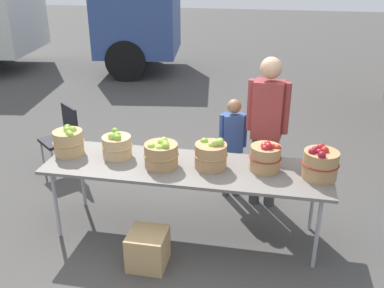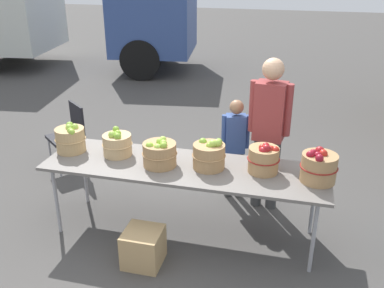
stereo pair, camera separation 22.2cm
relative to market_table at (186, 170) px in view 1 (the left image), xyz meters
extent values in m
plane|color=#474442|center=(0.00, 0.00, -0.71)|extent=(40.00, 40.00, 0.00)
cube|color=slate|center=(0.00, 0.00, 0.02)|extent=(2.70, 0.76, 0.03)
cylinder|color=#99999E|center=(-1.23, -0.30, -0.35)|extent=(0.04, 0.04, 0.72)
cylinder|color=#99999E|center=(1.23, -0.30, -0.35)|extent=(0.04, 0.04, 0.72)
cylinder|color=#99999E|center=(-1.23, 0.30, -0.35)|extent=(0.04, 0.04, 0.72)
cylinder|color=#99999E|center=(1.23, 0.30, -0.35)|extent=(0.04, 0.04, 0.72)
cylinder|color=tan|center=(-1.20, 0.05, 0.16)|extent=(0.29, 0.29, 0.24)
torus|color=tan|center=(-1.20, 0.05, 0.17)|extent=(0.31, 0.31, 0.01)
sphere|color=#9EC647|center=(-1.16, 0.08, 0.29)|extent=(0.07, 0.07, 0.07)
sphere|color=#9EC647|center=(-1.21, 0.05, 0.29)|extent=(0.07, 0.07, 0.07)
sphere|color=#9EC647|center=(-1.20, 0.04, 0.27)|extent=(0.07, 0.07, 0.07)
sphere|color=#7AA833|center=(-1.23, 0.11, 0.29)|extent=(0.08, 0.08, 0.08)
sphere|color=#8CB738|center=(-1.16, -0.01, 0.29)|extent=(0.06, 0.06, 0.06)
sphere|color=#8CB738|center=(-1.13, -0.04, 0.28)|extent=(0.07, 0.07, 0.07)
sphere|color=#7AA833|center=(-1.17, 0.10, 0.27)|extent=(0.07, 0.07, 0.07)
cylinder|color=tan|center=(-0.71, 0.08, 0.14)|extent=(0.28, 0.28, 0.21)
torus|color=tan|center=(-0.71, 0.08, 0.15)|extent=(0.30, 0.30, 0.01)
sphere|color=#7AA833|center=(-0.75, 0.17, 0.27)|extent=(0.07, 0.07, 0.07)
sphere|color=#7AA833|center=(-0.67, 0.02, 0.26)|extent=(0.07, 0.07, 0.07)
sphere|color=#8CB738|center=(-0.70, 0.09, 0.26)|extent=(0.07, 0.07, 0.07)
sphere|color=#9EC647|center=(-0.74, 0.04, 0.27)|extent=(0.08, 0.08, 0.08)
sphere|color=#7AA833|center=(-0.71, 0.08, 0.25)|extent=(0.08, 0.08, 0.08)
cylinder|color=#A87F51|center=(-0.23, -0.04, 0.15)|extent=(0.32, 0.32, 0.23)
torus|color=#A87F51|center=(-0.23, -0.04, 0.16)|extent=(0.34, 0.34, 0.01)
sphere|color=#9EC647|center=(-0.22, 0.05, 0.26)|extent=(0.07, 0.07, 0.07)
sphere|color=#9EC647|center=(-0.22, -0.12, 0.25)|extent=(0.07, 0.07, 0.07)
sphere|color=#8CB738|center=(-0.23, -0.02, 0.27)|extent=(0.07, 0.07, 0.07)
sphere|color=#8CB738|center=(-0.30, -0.11, 0.26)|extent=(0.08, 0.08, 0.08)
sphere|color=#9EC647|center=(-0.18, -0.06, 0.27)|extent=(0.07, 0.07, 0.07)
sphere|color=#8CB738|center=(-0.16, -0.11, 0.28)|extent=(0.07, 0.07, 0.07)
cylinder|color=#A87F51|center=(0.23, 0.03, 0.15)|extent=(0.30, 0.30, 0.24)
torus|color=#A87F51|center=(0.23, 0.03, 0.17)|extent=(0.32, 0.32, 0.01)
sphere|color=#9EC647|center=(0.31, 0.03, 0.30)|extent=(0.08, 0.08, 0.08)
sphere|color=#9EC647|center=(0.27, 0.01, 0.29)|extent=(0.07, 0.07, 0.07)
sphere|color=#8CB738|center=(0.24, 0.02, 0.27)|extent=(0.07, 0.07, 0.07)
sphere|color=#7AA833|center=(0.16, 0.08, 0.27)|extent=(0.08, 0.08, 0.08)
sphere|color=#8CB738|center=(0.31, 0.08, 0.28)|extent=(0.07, 0.07, 0.07)
sphere|color=#8CB738|center=(0.24, 0.00, 0.27)|extent=(0.07, 0.07, 0.07)
sphere|color=#7AA833|center=(0.25, 0.03, 0.27)|extent=(0.07, 0.07, 0.07)
cylinder|color=#A87F51|center=(0.73, 0.07, 0.16)|extent=(0.28, 0.28, 0.24)
torus|color=maroon|center=(0.73, 0.07, 0.17)|extent=(0.30, 0.30, 0.01)
sphere|color=maroon|center=(0.73, 0.01, 0.27)|extent=(0.08, 0.08, 0.08)
sphere|color=#B22319|center=(0.74, 0.12, 0.27)|extent=(0.07, 0.07, 0.07)
sphere|color=maroon|center=(0.74, 0.09, 0.28)|extent=(0.07, 0.07, 0.07)
sphere|color=maroon|center=(0.76, 0.02, 0.29)|extent=(0.08, 0.08, 0.08)
sphere|color=#B22319|center=(0.83, 0.05, 0.27)|extent=(0.07, 0.07, 0.07)
sphere|color=#B22319|center=(0.72, 0.04, 0.29)|extent=(0.07, 0.07, 0.07)
sphere|color=#B22319|center=(0.79, 0.06, 0.27)|extent=(0.08, 0.08, 0.08)
cylinder|color=#A87F51|center=(1.22, 0.01, 0.16)|extent=(0.31, 0.31, 0.26)
torus|color=maroon|center=(1.22, 0.01, 0.18)|extent=(0.33, 0.33, 0.01)
sphere|color=maroon|center=(1.21, 0.06, 0.30)|extent=(0.08, 0.08, 0.08)
sphere|color=maroon|center=(1.21, -0.11, 0.31)|extent=(0.07, 0.07, 0.07)
sphere|color=#B22319|center=(1.23, 0.04, 0.30)|extent=(0.07, 0.07, 0.07)
sphere|color=#B22319|center=(1.24, 0.02, 0.30)|extent=(0.08, 0.08, 0.08)
sphere|color=maroon|center=(1.13, -0.03, 0.30)|extent=(0.07, 0.07, 0.07)
sphere|color=maroon|center=(1.19, -0.01, 0.29)|extent=(0.07, 0.07, 0.07)
sphere|color=maroon|center=(1.16, 0.02, 0.30)|extent=(0.06, 0.06, 0.06)
cylinder|color=#3F3F3F|center=(0.80, 0.70, -0.31)|extent=(0.12, 0.12, 0.82)
cylinder|color=#3F3F3F|center=(0.64, 0.72, -0.31)|extent=(0.12, 0.12, 0.82)
cube|color=maroon|center=(0.72, 0.71, 0.41)|extent=(0.33, 0.26, 0.61)
sphere|color=tan|center=(0.72, 0.71, 0.85)|extent=(0.22, 0.22, 0.22)
cylinder|color=maroon|center=(0.90, 0.68, 0.44)|extent=(0.08, 0.08, 0.54)
cylinder|color=maroon|center=(0.54, 0.73, 0.44)|extent=(0.08, 0.08, 0.54)
cylinder|color=#3F3F3F|center=(0.42, 0.84, -0.43)|extent=(0.08, 0.08, 0.57)
cylinder|color=#3F3F3F|center=(0.30, 0.82, -0.43)|extent=(0.08, 0.08, 0.57)
cube|color=#334C8C|center=(0.36, 0.83, 0.07)|extent=(0.24, 0.20, 0.43)
sphere|color=#936B4C|center=(0.36, 0.83, 0.38)|extent=(0.16, 0.16, 0.16)
cylinder|color=#334C8C|center=(0.48, 0.86, 0.10)|extent=(0.06, 0.06, 0.38)
cylinder|color=#334C8C|center=(0.24, 0.80, 0.10)|extent=(0.06, 0.06, 0.38)
cube|color=#334C8C|center=(-2.46, 6.40, 0.54)|extent=(2.07, 2.33, 1.60)
cube|color=black|center=(-1.62, 6.52, 0.86)|extent=(0.28, 1.75, 0.80)
cylinder|color=black|center=(-2.75, 7.32, -0.26)|extent=(0.93, 0.40, 0.90)
cylinder|color=black|center=(-2.49, 5.44, -0.26)|extent=(0.93, 0.40, 0.90)
cube|color=black|center=(-1.85, 1.00, -0.27)|extent=(0.56, 0.56, 0.04)
cube|color=black|center=(-1.74, 1.14, -0.05)|extent=(0.33, 0.28, 0.40)
cylinder|color=gray|center=(-2.09, 0.98, -0.50)|extent=(0.02, 0.02, 0.42)
cylinder|color=gray|center=(-1.83, 0.76, -0.50)|extent=(0.02, 0.02, 0.42)
cylinder|color=gray|center=(-1.87, 1.24, -0.50)|extent=(0.02, 0.02, 0.42)
cylinder|color=gray|center=(-1.61, 1.02, -0.50)|extent=(0.02, 0.02, 0.42)
cube|color=tan|center=(-0.24, -0.55, -0.55)|extent=(0.34, 0.34, 0.34)
camera|label=1|loc=(0.75, -3.57, 1.87)|focal=40.23mm
camera|label=2|loc=(0.97, -3.52, 1.87)|focal=40.23mm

